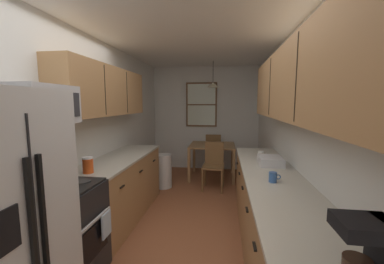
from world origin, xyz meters
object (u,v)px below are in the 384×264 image
at_px(coffee_maker, 371,254).
at_px(dining_chair_far, 213,150).
at_px(stove_range, 62,233).
at_px(dining_table, 212,149).
at_px(mug_spare, 261,155).
at_px(dish_rack, 270,161).
at_px(dining_chair_near, 214,163).
at_px(microwave_over_range, 41,105).
at_px(trash_bin, 164,171).
at_px(storage_canister, 88,165).
at_px(mug_by_coffeemaker, 273,177).

bearing_deg(coffee_maker, dining_chair_far, 100.11).
height_order(stove_range, dining_table, stove_range).
bearing_deg(dining_table, dining_chair_far, 90.48).
relative_size(dining_table, coffee_maker, 3.23).
relative_size(stove_range, mug_spare, 9.43).
height_order(dining_chair_far, dish_rack, dish_rack).
bearing_deg(dish_rack, dining_chair_near, 116.79).
bearing_deg(coffee_maker, stove_range, 156.95).
height_order(microwave_over_range, dining_table, microwave_over_range).
xyz_separation_m(dining_table, trash_bin, (-0.92, -0.73, -0.31)).
xyz_separation_m(microwave_over_range, dish_rack, (2.16, 1.11, -0.70)).
bearing_deg(mug_spare, dining_table, 112.05).
height_order(dining_chair_near, mug_spare, mug_spare).
distance_m(storage_canister, coffee_maker, 2.47).
relative_size(stove_range, dining_chair_near, 1.22).
xyz_separation_m(dining_table, dish_rack, (0.83, -2.17, 0.31)).
bearing_deg(microwave_over_range, mug_spare, 33.95).
bearing_deg(coffee_maker, dish_rack, 90.61).
distance_m(microwave_over_range, dining_table, 3.67).
relative_size(microwave_over_range, storage_canister, 3.30).
relative_size(stove_range, dish_rack, 3.24).
height_order(storage_canister, mug_by_coffeemaker, storage_canister).
xyz_separation_m(dining_chair_near, storage_canister, (-1.28, -2.15, 0.49)).
distance_m(trash_bin, dish_rack, 2.35).
relative_size(dining_chair_far, trash_bin, 1.37).
relative_size(microwave_over_range, mug_spare, 5.01).
xyz_separation_m(microwave_over_range, mug_spare, (2.08, 1.40, -0.69)).
bearing_deg(dining_chair_far, dining_table, -89.52).
xyz_separation_m(microwave_over_range, storage_canister, (0.11, 0.48, -0.66)).
xyz_separation_m(dining_chair_far, trash_bin, (-0.91, -1.38, -0.17)).
relative_size(dining_chair_far, mug_by_coffeemaker, 7.95).
bearing_deg(mug_by_coffeemaker, dish_rack, 81.52).
relative_size(dining_chair_far, dish_rack, 2.65).
bearing_deg(dining_table, dish_rack, -69.07).
xyz_separation_m(mug_by_coffeemaker, mug_spare, (0.03, 0.96, 0.00)).
bearing_deg(dining_chair_far, dish_rack, -73.50).
relative_size(storage_canister, dish_rack, 0.52).
distance_m(dining_table, storage_canister, 3.07).
xyz_separation_m(dining_table, mug_spare, (0.76, -1.87, 0.31)).
distance_m(dining_chair_far, trash_bin, 1.66).
height_order(microwave_over_range, mug_spare, microwave_over_range).
bearing_deg(dish_rack, microwave_over_range, -152.84).
xyz_separation_m(trash_bin, coffee_maker, (1.77, -3.42, 0.73)).
xyz_separation_m(stove_range, mug_by_coffeemaker, (1.94, 0.44, 0.48)).
height_order(stove_range, mug_spare, stove_range).
distance_m(storage_canister, mug_by_coffeemaker, 1.95).
bearing_deg(coffee_maker, mug_by_coffeemaker, 95.23).
bearing_deg(dining_table, dining_chair_near, -84.48).
distance_m(stove_range, mug_spare, 2.47).
relative_size(dining_chair_far, storage_canister, 5.08).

